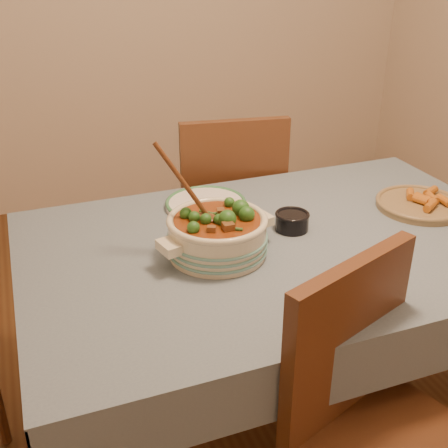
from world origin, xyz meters
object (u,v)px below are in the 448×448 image
at_px(condiment_bowl, 292,220).
at_px(white_plate, 206,204).
at_px(fried_plate, 420,203).
at_px(chair_far, 229,204).
at_px(dining_table, 281,264).
at_px(stew_casserole, 217,232).
at_px(chair_near, 376,419).

bearing_deg(condiment_bowl, white_plate, 127.96).
relative_size(white_plate, fried_plate, 1.02).
height_order(white_plate, fried_plate, fried_plate).
height_order(condiment_bowl, chair_far, chair_far).
relative_size(dining_table, chair_far, 1.70).
bearing_deg(condiment_bowl, stew_casserole, -167.01).
xyz_separation_m(stew_casserole, fried_plate, (0.81, 0.05, -0.06)).
distance_m(dining_table, fried_plate, 0.60).
xyz_separation_m(stew_casserole, chair_near, (0.21, -0.59, -0.29)).
height_order(stew_casserole, white_plate, stew_casserole).
relative_size(dining_table, chair_near, 1.75).
bearing_deg(white_plate, fried_plate, -21.47).
bearing_deg(white_plate, chair_near, -82.04).
relative_size(dining_table, fried_plate, 4.88).
distance_m(white_plate, fried_plate, 0.79).
bearing_deg(dining_table, condiment_bowl, 42.63).
bearing_deg(white_plate, condiment_bowl, -52.04).
relative_size(stew_casserole, fried_plate, 1.16).
relative_size(dining_table, condiment_bowl, 13.12).
bearing_deg(condiment_bowl, chair_near, -97.17).
distance_m(condiment_bowl, chair_near, 0.71).
height_order(chair_far, chair_near, chair_far).
bearing_deg(chair_far, fried_plate, 134.63).
bearing_deg(condiment_bowl, chair_far, 87.48).
bearing_deg(condiment_bowl, fried_plate, -1.49).
xyz_separation_m(condiment_bowl, chair_far, (0.03, 0.67, -0.23)).
distance_m(dining_table, stew_casserole, 0.29).
bearing_deg(stew_casserole, condiment_bowl, 12.99).
height_order(white_plate, chair_far, chair_far).
bearing_deg(chair_far, condiment_bowl, 96.39).
xyz_separation_m(white_plate, chair_near, (0.13, -0.94, -0.23)).
bearing_deg(stew_casserole, dining_table, 1.76).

